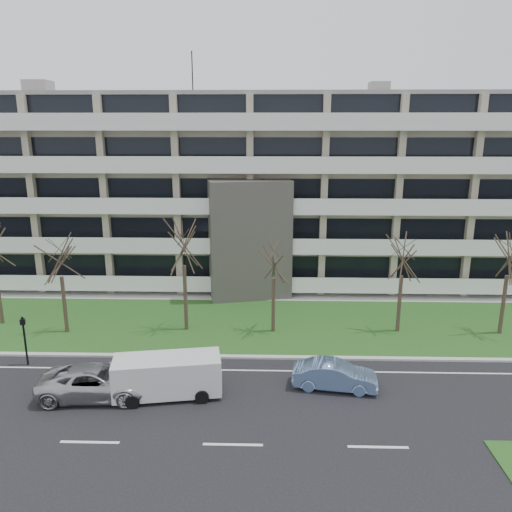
{
  "coord_description": "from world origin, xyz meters",
  "views": [
    {
      "loc": [
        1.46,
        -17.99,
        12.83
      ],
      "look_at": [
        0.69,
        10.0,
        5.49
      ],
      "focal_mm": 35.0,
      "sensor_mm": 36.0,
      "label": 1
    }
  ],
  "objects_px": {
    "blue_sedan": "(335,375)",
    "white_van": "(169,373)",
    "pedestrian_signal": "(24,335)",
    "silver_pickup": "(97,382)"
  },
  "relations": [
    {
      "from": "blue_sedan",
      "to": "white_van",
      "type": "relative_size",
      "value": 0.78
    },
    {
      "from": "blue_sedan",
      "to": "pedestrian_signal",
      "type": "height_order",
      "value": "pedestrian_signal"
    },
    {
      "from": "white_van",
      "to": "blue_sedan",
      "type": "bearing_deg",
      "value": -2.94
    },
    {
      "from": "silver_pickup",
      "to": "blue_sedan",
      "type": "relative_size",
      "value": 1.31
    },
    {
      "from": "silver_pickup",
      "to": "white_van",
      "type": "relative_size",
      "value": 1.03
    },
    {
      "from": "blue_sedan",
      "to": "pedestrian_signal",
      "type": "bearing_deg",
      "value": 91.08
    },
    {
      "from": "blue_sedan",
      "to": "pedestrian_signal",
      "type": "distance_m",
      "value": 16.83
    },
    {
      "from": "white_van",
      "to": "silver_pickup",
      "type": "bearing_deg",
      "value": 173.62
    },
    {
      "from": "blue_sedan",
      "to": "white_van",
      "type": "bearing_deg",
      "value": 104.58
    },
    {
      "from": "silver_pickup",
      "to": "blue_sedan",
      "type": "xyz_separation_m",
      "value": [
        11.67,
        1.11,
        -0.07
      ]
    }
  ]
}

